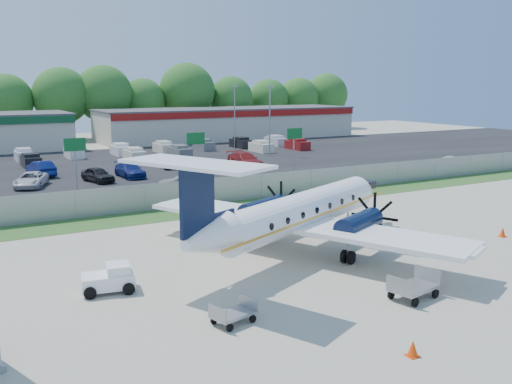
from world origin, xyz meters
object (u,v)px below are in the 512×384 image
aircraft (298,212)px  baggage_cart_far (233,313)px  pushback_tug (110,279)px  baggage_cart_near (414,287)px

aircraft → baggage_cart_far: (-7.53, -6.78, -1.92)m
aircraft → pushback_tug: aircraft is taller
aircraft → baggage_cart_near: (0.62, -8.30, -1.80)m
baggage_cart_near → pushback_tug: bearing=147.0°
baggage_cart_near → aircraft: bearing=94.3°
baggage_cart_near → baggage_cart_far: size_ratio=1.27×
baggage_cart_near → baggage_cart_far: baggage_cart_near is taller
pushback_tug → baggage_cart_near: bearing=-33.0°
pushback_tug → aircraft: bearing=4.6°
baggage_cart_far → baggage_cart_near: bearing=-10.5°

